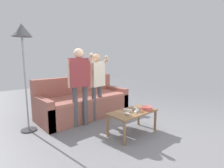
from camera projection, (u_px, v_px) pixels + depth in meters
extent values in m
plane|color=slate|center=(131.00, 133.00, 3.17)|extent=(12.00, 12.00, 0.00)
cube|color=brown|center=(84.00, 107.00, 4.05)|extent=(2.03, 0.88, 0.43)
cube|color=#94584D|center=(85.00, 97.00, 3.96)|extent=(1.75, 0.76, 0.06)
cube|color=brown|center=(76.00, 86.00, 4.24)|extent=(2.03, 0.18, 0.46)
cube|color=brown|center=(43.00, 112.00, 3.42)|extent=(0.14, 0.88, 0.57)
cube|color=brown|center=(114.00, 98.00, 4.66)|extent=(0.14, 0.88, 0.57)
cube|color=brown|center=(133.00, 112.00, 3.09)|extent=(0.88, 0.46, 0.03)
cylinder|color=brown|center=(124.00, 133.00, 2.71)|extent=(0.04, 0.04, 0.38)
cylinder|color=brown|center=(155.00, 121.00, 3.24)|extent=(0.04, 0.04, 0.38)
cylinder|color=brown|center=(108.00, 126.00, 3.00)|extent=(0.04, 0.04, 0.38)
cylinder|color=brown|center=(139.00, 115.00, 3.53)|extent=(0.04, 0.04, 0.38)
cylinder|color=#B24C47|center=(147.00, 108.00, 3.17)|extent=(0.19, 0.19, 0.06)
ellipsoid|color=white|center=(127.00, 113.00, 2.90)|extent=(0.06, 0.09, 0.05)
cylinder|color=#4C4C51|center=(126.00, 112.00, 2.90)|extent=(0.02, 0.02, 0.01)
cylinder|color=#2D2D33|center=(29.00, 130.00, 3.27)|extent=(0.28, 0.28, 0.02)
cylinder|color=gray|center=(26.00, 85.00, 3.15)|extent=(0.03, 0.03, 1.68)
cone|color=#4C4C51|center=(21.00, 30.00, 3.00)|extent=(0.34, 0.34, 0.22)
cylinder|color=#47474C|center=(94.00, 104.00, 3.71)|extent=(0.09, 0.09, 0.74)
cylinder|color=#47474C|center=(100.00, 102.00, 3.85)|extent=(0.09, 0.09, 0.74)
cube|color=beige|center=(96.00, 74.00, 3.69)|extent=(0.38, 0.25, 0.51)
sphere|color=tan|center=(96.00, 58.00, 3.64)|extent=(0.18, 0.18, 0.18)
cylinder|color=tan|center=(91.00, 76.00, 3.55)|extent=(0.06, 0.06, 0.48)
cylinder|color=beige|center=(102.00, 69.00, 3.81)|extent=(0.06, 0.06, 0.24)
cylinder|color=tan|center=(104.00, 62.00, 3.75)|extent=(0.10, 0.24, 0.18)
sphere|color=tan|center=(106.00, 57.00, 3.70)|extent=(0.07, 0.07, 0.07)
cylinder|color=#47474C|center=(75.00, 107.00, 3.41)|extent=(0.10, 0.10, 0.79)
cylinder|color=#47474C|center=(85.00, 106.00, 3.49)|extent=(0.10, 0.10, 0.79)
cube|color=brown|center=(79.00, 72.00, 3.35)|extent=(0.42, 0.30, 0.54)
sphere|color=beige|center=(79.00, 53.00, 3.29)|extent=(0.19, 0.19, 0.19)
cylinder|color=beige|center=(69.00, 74.00, 3.27)|extent=(0.07, 0.07, 0.51)
cylinder|color=brown|center=(89.00, 67.00, 3.41)|extent=(0.07, 0.07, 0.26)
cylinder|color=beige|center=(90.00, 60.00, 3.30)|extent=(0.12, 0.23, 0.23)
sphere|color=beige|center=(92.00, 55.00, 3.20)|extent=(0.08, 0.08, 0.08)
cube|color=white|center=(128.00, 110.00, 3.11)|extent=(0.07, 0.16, 0.03)
cylinder|color=silver|center=(126.00, 109.00, 3.13)|extent=(0.01, 0.01, 0.00)
cube|color=silver|center=(130.00, 109.00, 3.08)|extent=(0.02, 0.02, 0.00)
cube|color=white|center=(136.00, 111.00, 3.03)|extent=(0.15, 0.11, 0.03)
cylinder|color=silver|center=(136.00, 110.00, 3.05)|extent=(0.01, 0.01, 0.00)
cube|color=silver|center=(135.00, 111.00, 2.98)|extent=(0.02, 0.02, 0.00)
cube|color=white|center=(136.00, 109.00, 3.18)|extent=(0.10, 0.16, 0.03)
cylinder|color=silver|center=(135.00, 107.00, 3.21)|extent=(0.01, 0.01, 0.00)
cube|color=silver|center=(137.00, 109.00, 3.13)|extent=(0.02, 0.02, 0.00)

